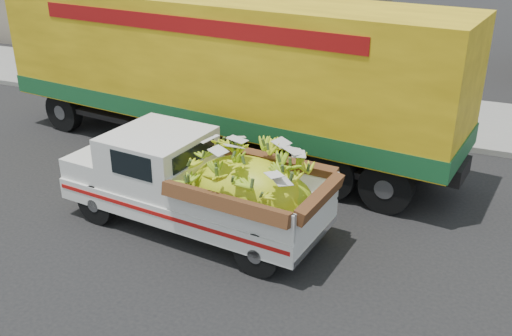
% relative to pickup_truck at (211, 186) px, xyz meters
% --- Properties ---
extents(ground, '(100.00, 100.00, 0.00)m').
position_rel_pickup_truck_xyz_m(ground, '(-1.07, 0.72, -0.96)').
color(ground, black).
rests_on(ground, ground).
extents(curb, '(60.00, 0.25, 0.15)m').
position_rel_pickup_truck_xyz_m(curb, '(-1.07, 6.17, -0.89)').
color(curb, gray).
rests_on(curb, ground).
extents(sidewalk, '(60.00, 4.00, 0.14)m').
position_rel_pickup_truck_xyz_m(sidewalk, '(-1.07, 8.27, -0.89)').
color(sidewalk, gray).
rests_on(sidewalk, ground).
extents(pickup_truck, '(5.28, 2.41, 1.79)m').
position_rel_pickup_truck_xyz_m(pickup_truck, '(0.00, 0.00, 0.00)').
color(pickup_truck, black).
rests_on(pickup_truck, ground).
extents(semi_trailer, '(12.05, 4.04, 3.80)m').
position_rel_pickup_truck_xyz_m(semi_trailer, '(-1.65, 3.71, 1.16)').
color(semi_trailer, black).
rests_on(semi_trailer, ground).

